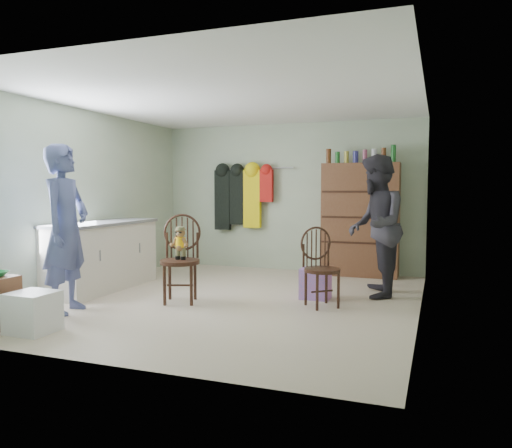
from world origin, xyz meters
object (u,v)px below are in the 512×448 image
at_px(counter, 103,255).
at_px(chair_far, 320,264).
at_px(chair_front, 181,252).
at_px(dresser, 360,219).

relative_size(counter, chair_far, 1.97).
distance_m(counter, chair_far, 3.06).
bearing_deg(chair_front, counter, 148.29).
xyz_separation_m(counter, dresser, (3.20, 2.30, 0.44)).
relative_size(chair_front, chair_far, 1.15).
distance_m(chair_far, dresser, 2.28).
height_order(counter, dresser, dresser).
xyz_separation_m(chair_front, dresser, (1.80, 2.61, 0.30)).
xyz_separation_m(chair_front, chair_far, (1.67, 0.37, -0.11)).
distance_m(counter, dresser, 3.96).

